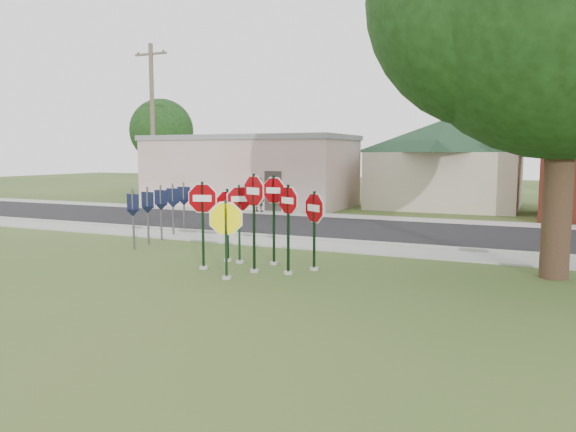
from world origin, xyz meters
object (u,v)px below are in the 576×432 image
at_px(stop_sign_center, 254,207).
at_px(utility_pole_near, 153,122).
at_px(pedestrian, 259,194).
at_px(stop_sign_yellow, 226,230).
at_px(stop_sign_left, 203,213).

distance_m(stop_sign_center, utility_pole_near, 20.42).
relative_size(stop_sign_center, pedestrian, 1.48).
height_order(stop_sign_yellow, pedestrian, stop_sign_yellow).
xyz_separation_m(stop_sign_center, utility_pole_near, (-14.28, 14.23, 3.24)).
height_order(stop_sign_center, utility_pole_near, utility_pole_near).
distance_m(stop_sign_yellow, pedestrian, 15.83).
bearing_deg(stop_sign_yellow, utility_pole_near, 132.62).
bearing_deg(stop_sign_center, utility_pole_near, 135.09).
bearing_deg(pedestrian, stop_sign_left, 121.87).
height_order(stop_sign_left, pedestrian, stop_sign_left).
relative_size(utility_pole_near, pedestrian, 5.17).
distance_m(stop_sign_left, pedestrian, 14.63).
bearing_deg(stop_sign_yellow, stop_sign_center, 75.92).
bearing_deg(utility_pole_near, stop_sign_left, -48.39).
distance_m(stop_sign_center, stop_sign_yellow, 1.14).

